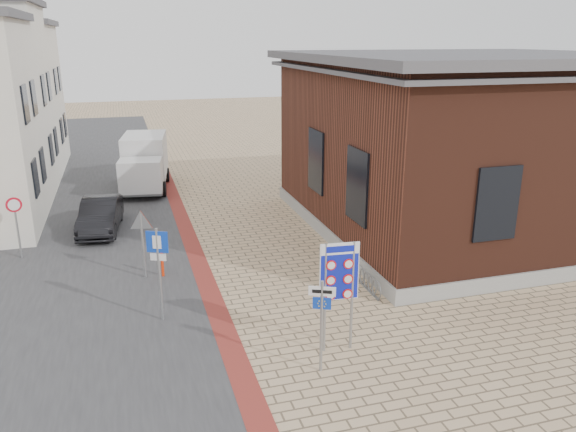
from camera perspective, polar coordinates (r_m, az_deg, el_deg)
ground at (r=14.73m, az=2.06°, el=-12.23°), size 120.00×120.00×0.00m
road_strip at (r=28.09m, az=-18.75°, el=1.58°), size 7.00×60.00×0.02m
curb_strip at (r=23.36m, az=-10.48°, el=-0.91°), size 0.60×40.00×0.02m
brick_building at (r=23.48m, az=17.87°, el=7.37°), size 13.00×13.00×6.80m
bike_rack at (r=17.32m, az=8.13°, el=-6.63°), size 0.08×1.80×0.60m
sedan at (r=23.37m, az=-18.51°, el=0.09°), size 1.80×4.08×1.30m
box_truck at (r=29.21m, az=-14.39°, el=5.31°), size 2.70×5.29×2.65m
border_sign at (r=13.36m, az=5.22°, el=-5.90°), size 0.96×0.14×2.80m
essen_sign at (r=12.72m, az=3.45°, el=-9.80°), size 0.57×0.29×2.25m
parking_sign at (r=15.14m, az=-13.04°, el=-4.22°), size 0.55×0.28×2.64m
yield_sign at (r=18.05m, az=-14.65°, el=-1.23°), size 0.78×0.19×2.21m
speed_sign at (r=21.25m, az=-25.92°, el=-0.21°), size 0.51×0.14×2.21m
bollard at (r=18.42m, az=-12.66°, el=-4.59°), size 0.11×0.11×0.99m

